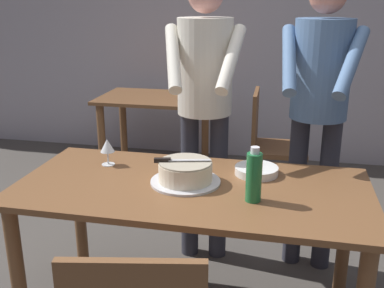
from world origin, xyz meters
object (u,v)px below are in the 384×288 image
at_px(plate_stack, 256,170).
at_px(water_bottle, 254,176).
at_px(background_chair_0, 270,141).
at_px(person_standing_beside, 319,96).
at_px(cake_on_platter, 185,173).
at_px(main_dining_table, 192,206).
at_px(cake_knife, 170,160).
at_px(wine_glass_near, 107,146).
at_px(background_table, 155,114).
at_px(person_cutting_cake, 205,93).

xyz_separation_m(plate_stack, water_bottle, (0.01, -0.32, 0.09)).
xyz_separation_m(water_bottle, background_chair_0, (0.00, 1.73, -0.37)).
bearing_deg(person_standing_beside, cake_on_platter, -135.30).
xyz_separation_m(main_dining_table, person_standing_beside, (0.59, 0.65, 0.44)).
xyz_separation_m(cake_knife, background_chair_0, (0.41, 1.61, -0.37)).
distance_m(wine_glass_near, background_table, 1.83).
xyz_separation_m(main_dining_table, wine_glass_near, (-0.50, 0.18, 0.21)).
distance_m(main_dining_table, person_standing_beside, 0.98).
bearing_deg(background_table, cake_knife, -71.07).
xyz_separation_m(wine_glass_near, background_chair_0, (0.80, 1.44, -0.36)).
height_order(water_bottle, background_chair_0, water_bottle).
bearing_deg(wine_glass_near, background_table, 98.94).
height_order(water_bottle, background_table, water_bottle).
relative_size(cake_on_platter, cake_knife, 1.27).
distance_m(plate_stack, water_bottle, 0.33).
distance_m(wine_glass_near, person_cutting_cake, 0.66).
height_order(main_dining_table, person_cutting_cake, person_cutting_cake).
height_order(person_cutting_cake, background_chair_0, person_cutting_cake).
bearing_deg(cake_knife, main_dining_table, -3.35).
height_order(cake_knife, water_bottle, water_bottle).
bearing_deg(main_dining_table, cake_on_platter, 148.00).
xyz_separation_m(plate_stack, background_chair_0, (0.01, 1.41, -0.28)).
bearing_deg(background_table, main_dining_table, -68.41).
bearing_deg(person_standing_beside, water_bottle, -111.08).
relative_size(water_bottle, background_table, 0.25).
height_order(cake_knife, background_table, cake_knife).
xyz_separation_m(cake_knife, background_table, (-0.67, 1.96, -0.29)).
bearing_deg(background_table, person_standing_beside, -43.92).
bearing_deg(wine_glass_near, water_bottle, -19.96).
height_order(plate_stack, background_table, plate_stack).
relative_size(main_dining_table, water_bottle, 6.76).
relative_size(main_dining_table, person_cutting_cake, 0.98).
distance_m(cake_knife, person_standing_beside, 0.97).
distance_m(cake_knife, background_table, 2.09).
height_order(plate_stack, background_chair_0, background_chair_0).
xyz_separation_m(background_table, background_chair_0, (1.08, -0.35, -0.09)).
relative_size(wine_glass_near, background_table, 0.14).
distance_m(person_cutting_cake, person_standing_beside, 0.65).
height_order(main_dining_table, background_table, main_dining_table).
bearing_deg(person_cutting_cake, main_dining_table, -84.72).
bearing_deg(plate_stack, background_chair_0, 89.57).
bearing_deg(plate_stack, water_bottle, -88.18).
bearing_deg(wine_glass_near, cake_on_platter, -18.52).
bearing_deg(main_dining_table, person_standing_beside, 47.42).
distance_m(person_standing_beside, background_chair_0, 1.17).
bearing_deg(cake_knife, water_bottle, -16.29).
bearing_deg(background_chair_0, plate_stack, -90.43).
height_order(main_dining_table, plate_stack, plate_stack).
relative_size(main_dining_table, background_chair_0, 1.88).
xyz_separation_m(wine_glass_near, person_standing_beside, (1.09, 0.47, 0.22)).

